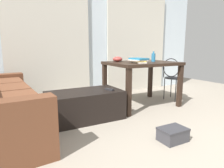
{
  "coord_description": "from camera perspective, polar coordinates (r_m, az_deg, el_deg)",
  "views": [
    {
      "loc": [
        -1.81,
        -0.97,
        1.03
      ],
      "look_at": [
        -0.26,
        1.88,
        0.43
      ],
      "focal_mm": 31.64,
      "sensor_mm": 36.0,
      "label": 1
    }
  ],
  "objects": [
    {
      "name": "ground_plane",
      "position": [
        2.96,
        11.55,
        -10.1
      ],
      "size": [
        7.37,
        7.37,
        0.0
      ],
      "primitive_type": "plane",
      "color": "gray"
    },
    {
      "name": "wall_back",
      "position": [
        4.43,
        -4.5,
        12.75
      ],
      "size": [
        5.37,
        0.1,
        2.42
      ],
      "primitive_type": "cube",
      "color": "silver",
      "rests_on": "ground"
    },
    {
      "name": "curtains",
      "position": [
        4.35,
        -4.01,
        11.41
      ],
      "size": [
        3.67,
        0.03,
        2.2
      ],
      "color": "beige",
      "rests_on": "ground"
    },
    {
      "name": "coffee_table",
      "position": [
        2.9,
        -7.81,
        -6.08
      ],
      "size": [
        1.06,
        0.59,
        0.41
      ],
      "color": "black",
      "rests_on": "ground"
    },
    {
      "name": "craft_table",
      "position": [
        3.53,
        8.58,
        4.58
      ],
      "size": [
        1.17,
        0.9,
        0.78
      ],
      "color": "black",
      "rests_on": "ground"
    },
    {
      "name": "wire_chair",
      "position": [
        4.04,
        17.07,
        2.68
      ],
      "size": [
        0.36,
        0.39,
        0.83
      ],
      "color": "black",
      "rests_on": "ground"
    },
    {
      "name": "bottle_near",
      "position": [
        3.63,
        11.86,
        7.56
      ],
      "size": [
        0.07,
        0.07,
        0.18
      ],
      "color": "teal",
      "rests_on": "craft_table"
    },
    {
      "name": "bowl",
      "position": [
        3.54,
        1.62,
        7.2
      ],
      "size": [
        0.17,
        0.17,
        0.09
      ],
      "primitive_type": "ellipsoid",
      "color": "#9E3833",
      "rests_on": "craft_table"
    },
    {
      "name": "book_stack",
      "position": [
        3.26,
        7.62,
        6.82
      ],
      "size": [
        0.25,
        0.32,
        0.08
      ],
      "color": "silver",
      "rests_on": "craft_table"
    },
    {
      "name": "scissors",
      "position": [
        3.78,
        10.17,
        6.61
      ],
      "size": [
        0.11,
        0.1,
        0.0
      ],
      "color": "#9EA0A5",
      "rests_on": "craft_table"
    },
    {
      "name": "tv_remote_primary",
      "position": [
        2.89,
        -0.76,
        -1.57
      ],
      "size": [
        0.09,
        0.15,
        0.02
      ],
      "primitive_type": "cube",
      "rotation": [
        0.0,
        0.0,
        0.35
      ],
      "color": "#232326",
      "rests_on": "coffee_table"
    },
    {
      "name": "shoebox",
      "position": [
        2.37,
        17.13,
        -13.75
      ],
      "size": [
        0.3,
        0.23,
        0.15
      ],
      "color": "#38383D",
      "rests_on": "ground"
    }
  ]
}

